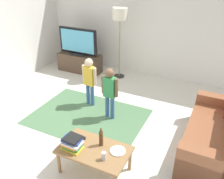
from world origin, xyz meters
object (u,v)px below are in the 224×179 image
object	(u,v)px
couch	(218,137)
child_center	(110,89)
tv_remote	(80,138)
tv	(78,42)
tv_stand	(80,63)
coffee_table	(94,151)
floor_lamp	(120,18)
bottle	(101,138)
plate	(118,151)
book_stack	(72,143)
soda_can	(104,156)
child_near_tv	(89,78)

from	to	relation	value
couch	child_center	distance (m)	2.01
couch	tv_remote	world-z (taller)	couch
tv	tv_stand	bearing A→B (deg)	90.00
tv	coffee_table	xyz separation A→B (m)	(2.20, -2.99, -0.48)
tv_stand	couch	distance (m)	4.15
floor_lamp	tv_remote	bearing A→B (deg)	-76.01
bottle	plate	size ratio (longest dim) A/B	1.33
book_stack	soda_can	xyz separation A→B (m)	(0.50, -0.00, -0.03)
child_center	floor_lamp	bearing A→B (deg)	109.24
couch	coffee_table	bearing A→B (deg)	-141.63
couch	tv_remote	xyz separation A→B (m)	(-1.85, -1.13, 0.14)
tv	tv_remote	xyz separation A→B (m)	(1.90, -2.89, -0.42)
plate	soda_can	bearing A→B (deg)	-114.50
tv_remote	floor_lamp	bearing A→B (deg)	77.88
couch	soda_can	bearing A→B (deg)	-134.63
book_stack	bottle	xyz separation A→B (m)	(0.33, 0.24, 0.03)
couch	floor_lamp	xyz separation A→B (m)	(-2.61, 1.94, 1.25)
child_near_tv	tv_remote	world-z (taller)	child_near_tv
floor_lamp	bottle	xyz separation A→B (m)	(1.11, -3.05, -1.00)
coffee_table	bottle	size ratio (longest dim) A/B	3.42
tv	plate	world-z (taller)	tv
couch	plate	size ratio (longest dim) A/B	8.18
child_near_tv	child_center	xyz separation A→B (m)	(0.60, -0.26, -0.00)
tv	child_center	bearing A→B (deg)	-43.06
tv_stand	bottle	size ratio (longest dim) A/B	4.10
book_stack	plate	bearing A→B (deg)	19.97
coffee_table	bottle	world-z (taller)	bottle
tv_stand	floor_lamp	bearing A→B (deg)	7.64
book_stack	bottle	size ratio (longest dim) A/B	1.00
couch	floor_lamp	size ratio (longest dim) A/B	1.01
bottle	tv_remote	world-z (taller)	bottle
coffee_table	tv	bearing A→B (deg)	126.27
book_stack	tv	bearing A→B (deg)	121.63
tv_stand	tv	world-z (taller)	tv
floor_lamp	tv_remote	size ratio (longest dim) A/B	10.47
coffee_table	bottle	bearing A→B (deg)	67.38
child_center	plate	distance (m)	1.46
tv	tv_remote	world-z (taller)	tv
book_stack	tv_remote	size ratio (longest dim) A/B	1.72
child_near_tv	tv	bearing A→B (deg)	130.15
floor_lamp	child_center	size ratio (longest dim) A/B	1.70
tv	bottle	bearing A→B (deg)	-51.99
couch	plate	world-z (taller)	couch
child_center	book_stack	bearing A→B (deg)	-84.27
book_stack	plate	world-z (taller)	book_stack
soda_can	tv	bearing A→B (deg)	127.81
tv_stand	soda_can	xyz separation A→B (m)	(2.42, -3.13, 0.24)
child_center	coffee_table	xyz separation A→B (m)	(0.43, -1.34, -0.26)
tv_remote	child_near_tv	bearing A→B (deg)	89.57
tv	coffee_table	distance (m)	3.74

